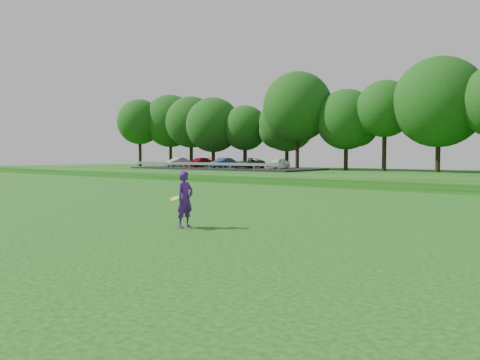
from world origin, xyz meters
The scene contains 6 objects.
ground centered at (0.00, 0.00, 0.00)m, with size 140.00×140.00×0.00m, color #16400C.
berm centered at (0.00, 34.00, 0.30)m, with size 130.00×30.00×0.60m, color #16400C.
walking_path centered at (0.00, 20.00, 0.02)m, with size 130.00×1.60×0.04m, color gray.
treeline centered at (0.00, 38.00, 8.10)m, with size 104.00×7.00×15.00m, color #14430F, non-canonical shape.
parking_lot centered at (-23.85, 32.81, 1.03)m, with size 24.00×9.00×1.38m.
woman centered at (2.79, 0.13, 0.89)m, with size 0.45×0.90×1.79m.
Camera 1 is at (13.23, -10.14, 2.26)m, focal length 35.00 mm.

